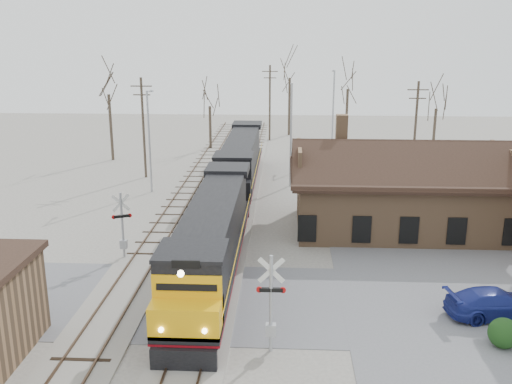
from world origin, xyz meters
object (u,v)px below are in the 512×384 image
(depot, at_px, (398,196))
(locomotive_trailing, at_px, (240,161))
(locomotive_lead, at_px, (212,240))
(parked_car, at_px, (496,303))

(depot, distance_m, locomotive_trailing, 16.32)
(locomotive_lead, distance_m, locomotive_trailing, 20.23)
(parked_car, bearing_deg, locomotive_trailing, 21.87)
(locomotive_trailing, bearing_deg, depot, -42.73)
(parked_car, bearing_deg, depot, 1.60)
(depot, bearing_deg, locomotive_lead, -142.65)
(depot, height_order, locomotive_trailing, depot)
(locomotive_lead, bearing_deg, locomotive_trailing, 90.00)
(locomotive_trailing, distance_m, parked_car, 28.09)
(depot, relative_size, locomotive_trailing, 0.76)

